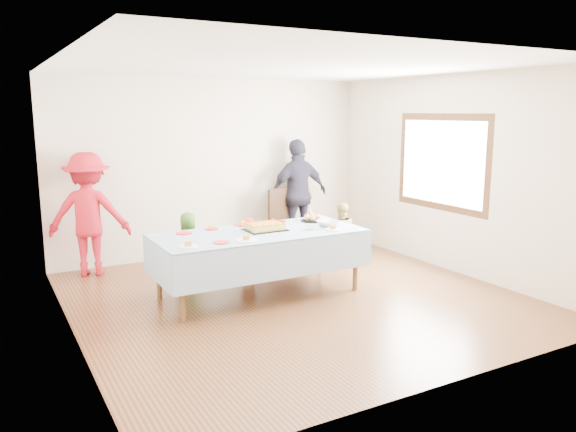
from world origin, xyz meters
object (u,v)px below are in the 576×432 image
(dining_chair, at_px, (284,217))
(adult_left, at_px, (89,214))
(birthday_cake, at_px, (265,227))
(party_table, at_px, (259,236))

(dining_chair, bearing_deg, adult_left, 155.62)
(birthday_cake, height_order, dining_chair, dining_chair)
(party_table, distance_m, dining_chair, 2.15)
(birthday_cake, xyz_separation_m, adult_left, (-1.73, 1.84, 0.02))
(party_table, bearing_deg, dining_chair, 53.58)
(birthday_cake, bearing_deg, dining_chair, 55.00)
(birthday_cake, bearing_deg, party_table, -151.18)
(adult_left, bearing_deg, party_table, 150.50)
(birthday_cake, relative_size, dining_chair, 0.47)
(party_table, height_order, birthday_cake, birthday_cake)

